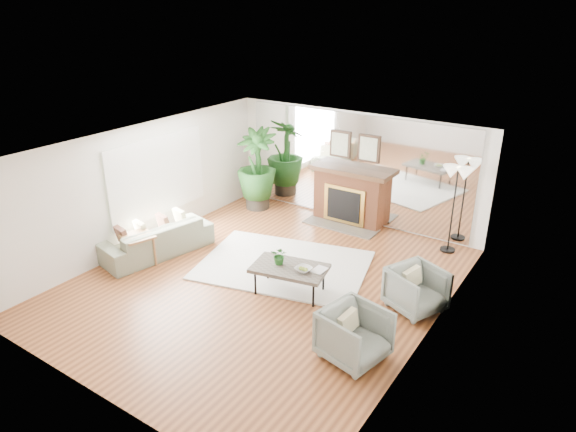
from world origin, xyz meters
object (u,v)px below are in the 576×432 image
Objects in this scene: fireplace at (348,195)px; potted_ficus at (257,167)px; coffee_table at (289,269)px; armchair_back at (416,290)px; side_table at (138,240)px; sofa at (157,238)px; floor_lamp at (457,180)px; armchair_front at (354,335)px.

fireplace is 2.32m from potted_ficus.
armchair_back reaches higher than coffee_table.
coffee_table is 3.04m from side_table.
sofa is (-2.45, -3.50, -0.34)m from fireplace.
floor_lamp is (2.38, -0.16, 0.86)m from fireplace.
fireplace reaches higher than floor_lamp.
fireplace reaches higher than armchair_front.
armchair_back is (2.60, -2.58, -0.29)m from fireplace.
sofa is (-3.04, -0.21, -0.14)m from coffee_table.
armchair_front reaches higher than sofa.
side_table is (-4.68, 0.22, 0.14)m from armchair_front.
side_table reaches higher than coffee_table.
armchair_back is (2.01, 0.71, -0.09)m from coffee_table.
side_table is (-2.35, -4.04, -0.13)m from fireplace.
potted_ficus is (-2.84, 2.87, 0.58)m from coffee_table.
potted_ficus is (0.20, 3.08, 0.73)m from sofa.
coffee_table is at bearing 134.23° from armchair_back.
armchair_front is at bearing -2.75° from side_table.
potted_ficus is at bearing 62.69° from armchair_front.
armchair_front is (1.73, -0.97, -0.08)m from coffee_table.
floor_lamp reaches higher than armchair_front.
coffee_table is (0.59, -3.29, -0.19)m from fireplace.
armchair_front is 4.26m from floor_lamp.
coffee_table is at bearing -45.34° from potted_ficus.
sofa is at bearing -124.97° from fireplace.
fireplace reaches higher than side_table.
armchair_back reaches higher than side_table.
side_table is at bearing -91.71° from potted_ficus.
sofa is at bearing -176.02° from coffee_table.
floor_lamp is (0.06, 4.10, 1.13)m from armchair_front.
armchair_front is at bearing -61.41° from fireplace.
floor_lamp reaches higher than side_table.
floor_lamp is at bearing 137.18° from sofa.
potted_ficus is (-4.57, 3.84, 0.66)m from armchair_front.
fireplace is 2.51× the size of armchair_back.
armchair_back is at bearing -84.80° from floor_lamp.
sofa is 4.83m from armchair_front.
armchair_back is 0.96× the size of armchair_front.
fireplace reaches higher than sofa.
fireplace is 2.41× the size of armchair_front.
armchair_back is 5.35m from potted_ficus.
floor_lamp is (4.73, 3.88, 0.99)m from side_table.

